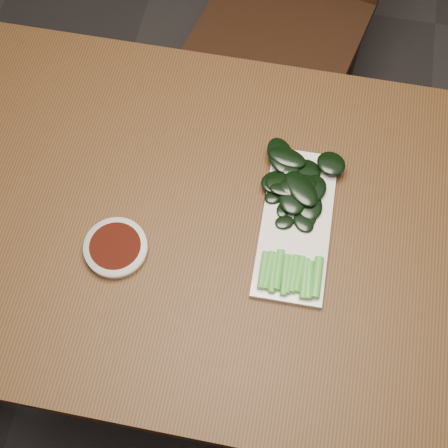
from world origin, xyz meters
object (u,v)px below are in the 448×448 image
Objects in this scene: chair_far at (291,0)px; serving_plate at (296,224)px; gai_lan at (296,203)px; sauce_bowl at (116,248)px; table at (232,239)px.

chair_far is 2.76× the size of serving_plate.
chair_far reaches higher than gai_lan.
chair_far is 7.51× the size of sauce_bowl.
sauce_bowl reaches higher than table.
chair_far is 0.86m from gai_lan.
chair_far is (0.02, 0.86, -0.19)m from table.
serving_plate is 0.04m from gai_lan.
chair_far reaches higher than serving_plate.
serving_plate is at bearing -70.03° from chair_far.
table is 0.16m from gai_lan.
table is at bearing -170.79° from serving_plate.
table is at bearing 25.33° from sauce_bowl.
gai_lan is at bearing 102.16° from serving_plate.
sauce_bowl is (-0.20, -0.10, 0.08)m from table.
sauce_bowl is 0.37× the size of serving_plate.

